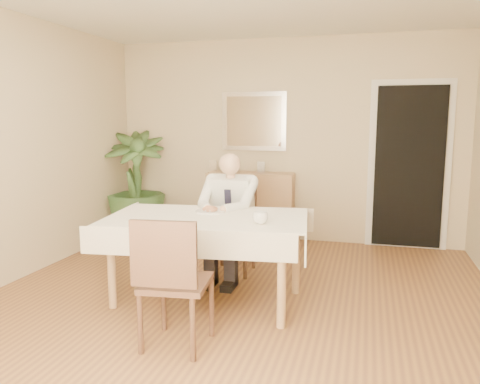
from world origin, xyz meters
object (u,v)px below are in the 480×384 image
(chair_far, at_px, (235,224))
(potted_palm, at_px, (135,184))
(coffee_mug, at_px, (260,218))
(dining_table, at_px, (207,226))
(chair_near, at_px, (171,276))
(seated_man, at_px, (227,211))
(sideboard, at_px, (251,206))

(chair_far, height_order, potted_palm, potted_palm)
(coffee_mug, bearing_deg, dining_table, 163.07)
(chair_near, bearing_deg, potted_palm, 114.89)
(chair_near, distance_m, potted_palm, 3.36)
(dining_table, relative_size, seated_man, 1.47)
(sideboard, bearing_deg, chair_far, -85.60)
(chair_near, height_order, coffee_mug, chair_near)
(coffee_mug, xyz_separation_m, sideboard, (-0.65, 2.29, -0.35))
(chair_near, relative_size, potted_palm, 0.66)
(dining_table, distance_m, coffee_mug, 0.54)
(dining_table, height_order, chair_near, chair_near)
(chair_far, relative_size, seated_man, 0.70)
(dining_table, bearing_deg, potted_palm, 124.47)
(seated_man, bearing_deg, dining_table, -90.00)
(potted_palm, bearing_deg, seated_man, -38.20)
(coffee_mug, height_order, potted_palm, potted_palm)
(dining_table, distance_m, sideboard, 2.15)
(seated_man, height_order, potted_palm, potted_palm)
(chair_far, height_order, chair_near, chair_near)
(sideboard, height_order, potted_palm, potted_palm)
(chair_far, bearing_deg, coffee_mug, -57.90)
(chair_near, bearing_deg, coffee_mug, 53.23)
(sideboard, bearing_deg, chair_near, -88.30)
(chair_far, xyz_separation_m, seated_man, (0.00, -0.29, 0.20))
(chair_far, distance_m, coffee_mug, 1.19)
(chair_far, distance_m, seated_man, 0.35)
(seated_man, distance_m, potted_palm, 2.17)
(dining_table, bearing_deg, chair_far, 83.10)
(chair_near, xyz_separation_m, seated_man, (-0.06, 1.51, 0.16))
(chair_far, height_order, coffee_mug, chair_far)
(dining_table, relative_size, chair_near, 1.96)
(potted_palm, bearing_deg, chair_far, -31.77)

